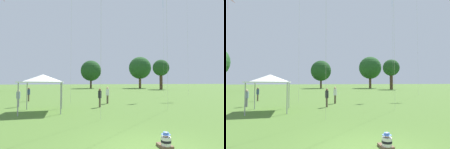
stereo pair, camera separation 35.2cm
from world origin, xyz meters
The scene contains 10 objects.
seated_toddler centered at (0.58, 0.38, 0.21)m, with size 0.42×0.52×0.54m.
person_standing_0 centered at (0.90, 12.45, 1.01)m, with size 0.44×0.44×1.69m.
person_standing_1 centered at (-0.23, 10.09, 0.98)m, with size 0.30×0.30×1.63m.
person_standing_2 centered at (-7.42, 16.28, 0.93)m, with size 0.39×0.39×1.55m.
person_standing_3 centered at (-7.17, 11.64, 0.91)m, with size 0.34×0.34×1.52m.
canopy_tent centered at (-4.67, 8.67, 2.43)m, with size 3.06×3.06×2.75m.
kite_8 centered at (-11.05, 16.96, 11.79)m, with size 1.05×1.26×12.45m.
distant_tree_0 centered at (19.82, 51.94, 7.00)m, with size 7.63×7.63×10.85m.
distant_tree_2 centered at (22.48, 41.98, 6.21)m, with size 4.76×4.76×8.72m.
distant_tree_3 centered at (3.06, 53.96, 5.93)m, with size 6.90×6.90×9.40m.
Camera 2 is at (-2.06, -5.06, 2.20)m, focal length 28.00 mm.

